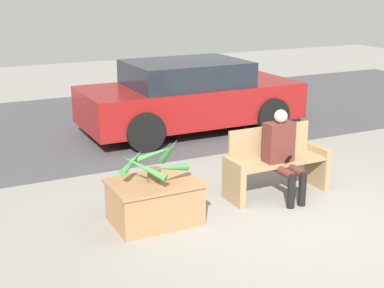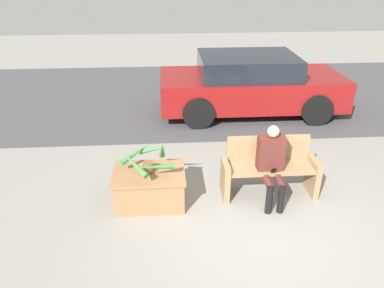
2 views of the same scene
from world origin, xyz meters
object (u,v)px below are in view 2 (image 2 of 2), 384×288
Objects in this scene: bench at (269,169)px; person_seated at (272,161)px; potted_plant at (149,158)px; parked_car at (250,84)px; planter_box at (150,186)px.

bench is 0.30m from person_seated.
potted_plant is 4.29m from parked_car.
planter_box is 0.49m from potted_plant.
potted_plant is (-1.84, 0.05, 0.09)m from person_seated.
person_seated is 1.13× the size of planter_box.
potted_plant is at bearing -176.00° from bench.
person_seated is at bearing -1.63° from potted_plant.
person_seated is at bearing -98.73° from bench.
potted_plant is (0.01, 0.00, 0.49)m from planter_box.
potted_plant reaches higher than bench.
person_seated reaches higher than bench.
potted_plant is 0.20× the size of parked_car.
bench is at bearing 4.00° from potted_plant.
bench is 1.22× the size of person_seated.
bench is at bearing 4.11° from planter_box.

